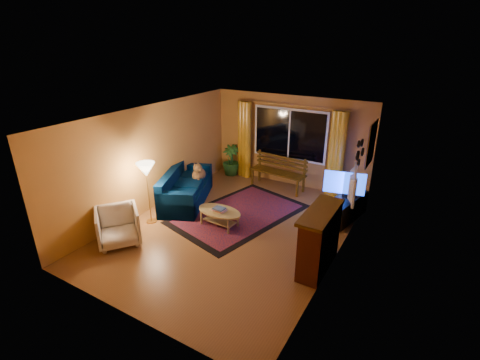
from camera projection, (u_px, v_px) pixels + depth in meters
The scene contains 22 objects.
floor at pixel (233, 229), 7.66m from camera, with size 4.50×6.00×0.02m, color brown.
ceiling at pixel (232, 115), 6.70m from camera, with size 4.50×6.00×0.02m, color white.
wall_back at pixel (290, 141), 9.58m from camera, with size 4.50×0.02×2.50m, color #BF833A.
wall_left at pixel (152, 158), 8.24m from camera, with size 0.02×6.00×2.50m, color #BF833A.
wall_right at pixel (342, 200), 6.12m from camera, with size 0.02×6.00×2.50m, color #BF833A.
window at pixel (289, 134), 9.45m from camera, with size 2.00×0.02×1.30m, color black.
curtain_rod at pixel (290, 105), 9.11m from camera, with size 0.03×0.03×3.20m, color #BF8C3F.
curtain_left at pixel (245, 140), 10.16m from camera, with size 0.36×0.36×2.24m, color gold.
curtain_right at pixel (336, 155), 8.89m from camera, with size 0.36×0.36×2.24m, color gold.
bench at pixel (277, 180), 9.61m from camera, with size 1.57×0.46×0.47m, color #402A07.
potted_plant at pixel (231, 160), 10.50m from camera, with size 0.51×0.51×0.92m, color #235B1E.
sofa at pixel (186, 186), 8.75m from camera, with size 0.90×2.09×0.85m, color black.
dog at pixel (199, 173), 9.02m from camera, with size 0.30×0.42×0.45m, color brown, non-canonical shape.
armchair at pixel (118, 225), 6.99m from camera, with size 0.80×0.75×0.83m, color beige.
floor_lamp at pixel (148, 193), 7.67m from camera, with size 0.24×0.24×1.42m, color #BF8C3F.
rug at pixel (239, 214), 8.27m from camera, with size 1.97×3.10×0.02m, color maroon.
coffee_table at pixel (220, 218), 7.70m from camera, with size 1.05×1.05×0.38m, color #A08C51.
tv_console at pixel (346, 208), 7.96m from camera, with size 0.44×1.33×0.55m, color black.
television at pixel (349, 184), 7.73m from camera, with size 1.14×0.15×0.65m, color black.
fireplace at pixel (319, 241), 6.17m from camera, with size 0.40×1.20×1.10m, color maroon.
mirror_cluster at pixel (360, 150), 6.97m from camera, with size 0.06×0.60×0.56m, color black, non-canonical shape.
painting at pixel (371, 144), 7.94m from camera, with size 0.04×0.76×0.96m, color #C6470E.
Camera 1 is at (3.51, -5.67, 3.92)m, focal length 26.00 mm.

